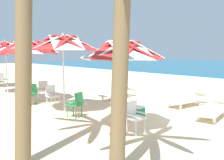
# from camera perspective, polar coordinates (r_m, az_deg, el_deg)

# --- Properties ---
(ground_plane) EXTENTS (80.00, 80.00, 0.00)m
(ground_plane) POSITION_cam_1_polar(r_m,az_deg,el_deg) (9.23, 17.26, -7.60)
(ground_plane) COLOR beige
(beach_umbrella_0) EXTENTS (2.34, 2.34, 2.60)m
(beach_umbrella_0) POSITION_cam_1_polar(r_m,az_deg,el_deg) (6.85, 2.42, 6.70)
(beach_umbrella_0) COLOR silver
(beach_umbrella_0) RESTS_ON ground
(plastic_chair_0) EXTENTS (0.49, 0.46, 0.87)m
(plastic_chair_0) POSITION_cam_1_polar(r_m,az_deg,el_deg) (6.82, 5.11, -8.09)
(plastic_chair_0) COLOR white
(plastic_chair_0) RESTS_ON ground
(beach_umbrella_1) EXTENTS (2.59, 2.59, 2.88)m
(beach_umbrella_1) POSITION_cam_1_polar(r_m,az_deg,el_deg) (9.16, -11.24, 8.22)
(beach_umbrella_1) COLOR silver
(beach_umbrella_1) RESTS_ON ground
(plastic_chair_1) EXTENTS (0.47, 0.45, 0.87)m
(plastic_chair_1) POSITION_cam_1_polar(r_m,az_deg,el_deg) (10.23, -13.62, -3.25)
(plastic_chair_1) COLOR white
(plastic_chair_1) RESTS_ON ground
(plastic_chair_2) EXTENTS (0.58, 0.56, 0.87)m
(plastic_chair_2) POSITION_cam_1_polar(r_m,az_deg,el_deg) (8.45, -8.32, -5.23)
(plastic_chair_2) COLOR #2D8C4C
(plastic_chair_2) RESTS_ON ground
(beach_umbrella_2) EXTENTS (2.60, 2.60, 2.73)m
(beach_umbrella_2) POSITION_cam_1_polar(r_m,az_deg,el_deg) (11.31, -18.68, 7.02)
(beach_umbrella_2) COLOR silver
(beach_umbrella_2) RESTS_ON ground
(plastic_chair_3) EXTENTS (0.60, 0.62, 0.87)m
(plastic_chair_3) POSITION_cam_1_polar(r_m,az_deg,el_deg) (10.86, -18.24, -2.82)
(plastic_chair_3) COLOR #2D8C4C
(plastic_chair_3) RESTS_ON ground
(plastic_chair_4) EXTENTS (0.63, 0.62, 0.87)m
(plastic_chair_4) POSITION_cam_1_polar(r_m,az_deg,el_deg) (11.72, -15.67, -2.04)
(plastic_chair_4) COLOR white
(plastic_chair_4) RESTS_ON ground
(beach_umbrella_3) EXTENTS (2.26, 2.26, 2.81)m
(beach_umbrella_3) POSITION_cam_1_polar(r_m,az_deg,el_deg) (14.16, -23.39, 6.96)
(beach_umbrella_3) COLOR silver
(beach_umbrella_3) RESTS_ON ground
(plastic_chair_6) EXTENTS (0.57, 0.59, 0.87)m
(plastic_chair_6) POSITION_cam_1_polar(r_m,az_deg,el_deg) (16.97, -23.86, 0.30)
(plastic_chair_6) COLOR white
(plastic_chair_6) RESTS_ON ground
(sun_lounger_0) EXTENTS (0.93, 2.21, 0.62)m
(sun_lounger_0) POSITION_cam_1_polar(r_m,az_deg,el_deg) (9.11, 22.39, -6.19)
(sun_lounger_0) COLOR white
(sun_lounger_0) RESTS_ON ground
(sun_lounger_1) EXTENTS (0.88, 2.20, 0.62)m
(sun_lounger_1) POSITION_cam_1_polar(r_m,az_deg,el_deg) (10.59, 17.18, -4.20)
(sun_lounger_1) COLOR white
(sun_lounger_1) RESTS_ON ground
(sun_lounger_2) EXTENTS (0.86, 2.20, 0.62)m
(sun_lounger_2) POSITION_cam_1_polar(r_m,az_deg,el_deg) (11.63, 1.51, -2.93)
(sun_lounger_2) COLOR white
(sun_lounger_2) RESTS_ON ground
(palm_tree_2) EXTENTS (2.57, 2.70, 4.13)m
(palm_tree_2) POSITION_cam_1_polar(r_m,az_deg,el_deg) (4.31, 1.98, 12.94)
(palm_tree_2) COLOR brown
(palm_tree_2) RESTS_ON ground
(cooler_box) EXTENTS (0.50, 0.34, 0.40)m
(cooler_box) POSITION_cam_1_polar(r_m,az_deg,el_deg) (8.42, 5.71, -7.30)
(cooler_box) COLOR #238C4C
(cooler_box) RESTS_ON ground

